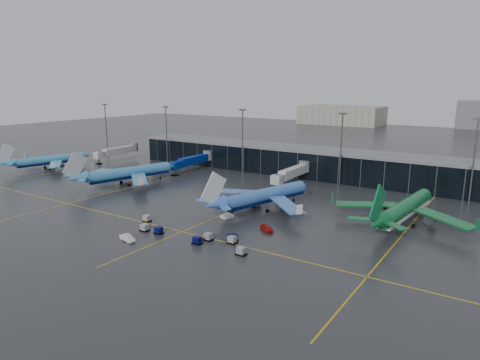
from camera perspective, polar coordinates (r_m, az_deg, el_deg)
The scene contains 13 objects.
ground at distance 121.89m, azimuth -6.66°, elevation -4.02°, with size 600.00×600.00×0.00m, color #282B2D.
terminal_pier at distance 171.42m, azimuth 6.74°, elevation 2.70°, with size 142.00×17.00×10.70m.
jet_bridges at distance 174.88m, azimuth -6.43°, elevation 2.62°, with size 94.00×27.50×7.20m.
flood_masts at distance 157.32m, azimuth 6.47°, elevation 4.91°, with size 203.00×0.50×25.50m.
taxi_lines at distance 124.27m, azimuth 0.04°, elevation -3.60°, with size 220.00×120.00×0.02m.
airliner_klm_west at distance 196.63m, azimuth -23.96°, elevation 3.08°, with size 33.10×37.70×11.59m, color #3E9ACE, non-canonical shape.
airliner_arkefly at distance 156.16m, azimuth -14.55°, elevation 1.80°, with size 37.00×42.14×12.95m, color #3C8FC7, non-canonical shape.
airliner_klm_near at distance 120.93m, azimuth 3.44°, elevation -0.99°, with size 36.04×41.04×12.61m, color #3D73CA, non-canonical shape.
airliner_aer_lingus at distance 116.19m, azimuth 21.29°, elevation -2.33°, with size 37.06×42.21×12.97m, color #0B642D, non-canonical shape.
baggage_carts at distance 100.04m, azimuth -6.27°, elevation -7.31°, with size 34.78×7.61×1.70m.
mobile_airstair at distance 114.50m, azimuth -1.74°, elevation -4.64°, with size 2.81×3.58×3.45m.
service_van_red at distance 104.18m, azimuth 3.55°, elevation -6.41°, with size 1.90×4.73×1.61m, color #AB160D.
service_van_white at distance 101.00m, azimuth -14.77°, elevation -7.47°, with size 1.61×4.62×1.52m, color white.
Camera 1 is at (75.74, -88.95, 34.78)m, focal length 32.00 mm.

